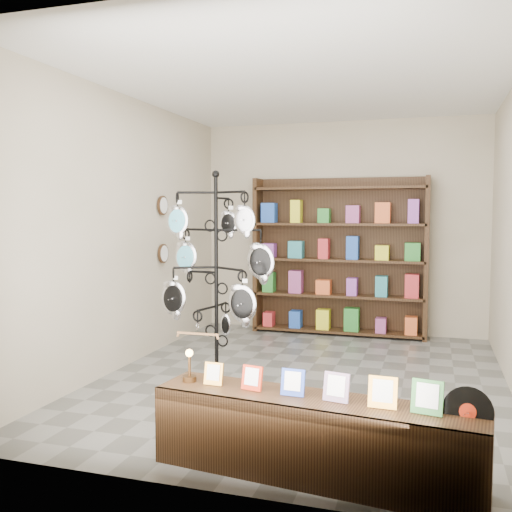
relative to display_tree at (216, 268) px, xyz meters
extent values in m
plane|color=slate|center=(0.63, 0.81, -1.21)|extent=(5.00, 5.00, 0.00)
plane|color=#C3B49D|center=(0.63, 3.31, 0.29)|extent=(4.00, 0.00, 4.00)
plane|color=#C3B49D|center=(0.63, -1.69, 0.29)|extent=(4.00, 0.00, 4.00)
plane|color=#C3B49D|center=(-1.37, 0.81, 0.29)|extent=(0.00, 5.00, 5.00)
plane|color=white|center=(0.63, 0.81, 1.79)|extent=(5.00, 5.00, 0.00)
cylinder|color=black|center=(0.00, 0.00, -1.19)|extent=(0.45, 0.45, 0.03)
cylinder|color=black|center=(0.00, 0.00, -0.19)|extent=(0.04, 0.04, 2.04)
sphere|color=black|center=(0.00, 0.00, 0.85)|extent=(0.07, 0.07, 0.07)
ellipsoid|color=silver|center=(0.01, 0.21, -0.57)|extent=(0.11, 0.04, 0.21)
cube|color=tan|center=(-0.07, -0.28, -0.56)|extent=(0.39, 0.03, 0.04)
cube|color=black|center=(1.18, -1.32, -0.95)|extent=(2.17, 0.67, 0.52)
cube|color=gold|center=(0.46, -1.24, -0.61)|extent=(0.14, 0.06, 0.16)
cube|color=red|center=(0.75, -1.27, -0.60)|extent=(0.15, 0.07, 0.16)
cube|color=#263FA5|center=(1.04, -1.31, -0.60)|extent=(0.16, 0.07, 0.17)
cube|color=#E54C33|center=(1.33, -1.34, -0.59)|extent=(0.17, 0.07, 0.18)
cube|color=gold|center=(1.62, -1.37, -0.59)|extent=(0.18, 0.08, 0.19)
cube|color=#337233|center=(1.88, -1.40, -0.58)|extent=(0.19, 0.08, 0.20)
cylinder|color=black|center=(2.10, -1.38, -0.66)|extent=(0.30, 0.10, 0.29)
cylinder|color=red|center=(2.10, -1.38, -0.66)|extent=(0.10, 0.04, 0.10)
cylinder|color=#442A13|center=(0.27, -1.22, -0.67)|extent=(0.10, 0.10, 0.04)
cylinder|color=#442A13|center=(0.27, -1.22, -0.58)|extent=(0.02, 0.02, 0.14)
sphere|color=#FFBF59|center=(0.27, -1.22, -0.48)|extent=(0.05, 0.05, 0.05)
cube|color=black|center=(0.63, 3.25, -0.11)|extent=(2.40, 0.04, 2.20)
cube|color=black|center=(-0.55, 3.09, -0.11)|extent=(0.06, 0.36, 2.20)
cube|color=black|center=(1.81, 3.09, -0.11)|extent=(0.06, 0.36, 2.20)
cube|color=black|center=(0.63, 3.09, -1.16)|extent=(2.36, 0.36, 0.04)
cube|color=black|center=(0.63, 3.09, -0.66)|extent=(2.36, 0.36, 0.03)
cube|color=black|center=(0.63, 3.09, -0.16)|extent=(2.36, 0.36, 0.04)
cube|color=black|center=(0.63, 3.09, 0.34)|extent=(2.36, 0.36, 0.04)
cube|color=black|center=(0.63, 3.09, 0.84)|extent=(2.36, 0.36, 0.04)
cylinder|color=black|center=(-1.34, 1.61, 0.59)|extent=(0.03, 0.24, 0.24)
cylinder|color=black|center=(-1.34, 1.61, -0.01)|extent=(0.03, 0.24, 0.24)
camera|label=1|loc=(1.89, -4.84, 0.50)|focal=40.00mm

